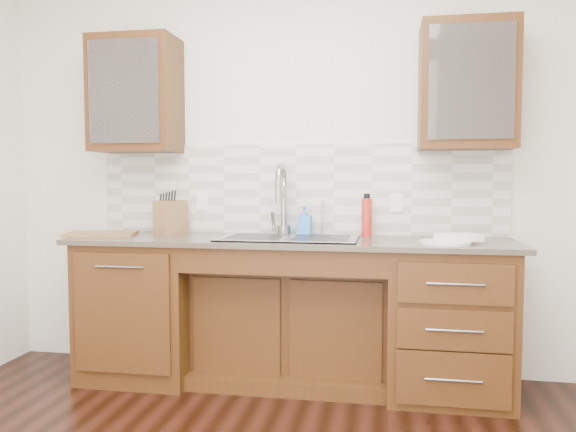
% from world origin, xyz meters
% --- Properties ---
extents(wall_back, '(4.00, 0.10, 2.70)m').
position_xyz_m(wall_back, '(0.00, 1.80, 1.35)').
color(wall_back, silver).
rests_on(wall_back, ground).
extents(base_cabinet_left, '(0.70, 0.62, 0.88)m').
position_xyz_m(base_cabinet_left, '(-0.95, 1.44, 0.44)').
color(base_cabinet_left, '#593014').
rests_on(base_cabinet_left, ground).
extents(base_cabinet_center, '(1.20, 0.44, 0.70)m').
position_xyz_m(base_cabinet_center, '(0.00, 1.53, 0.35)').
color(base_cabinet_center, '#593014').
rests_on(base_cabinet_center, ground).
extents(base_cabinet_right, '(0.70, 0.62, 0.88)m').
position_xyz_m(base_cabinet_right, '(0.95, 1.44, 0.44)').
color(base_cabinet_right, '#593014').
rests_on(base_cabinet_right, ground).
extents(countertop, '(2.70, 0.65, 0.03)m').
position_xyz_m(countertop, '(0.00, 1.43, 0.90)').
color(countertop, '#84705B').
rests_on(countertop, base_cabinet_left).
extents(backsplash, '(2.70, 0.02, 0.59)m').
position_xyz_m(backsplash, '(0.00, 1.74, 1.21)').
color(backsplash, beige).
rests_on(backsplash, wall_back).
extents(sink, '(0.84, 0.46, 0.19)m').
position_xyz_m(sink, '(0.00, 1.41, 0.83)').
color(sink, '#9E9EA5').
rests_on(sink, countertop).
extents(faucet, '(0.04, 0.04, 0.40)m').
position_xyz_m(faucet, '(-0.07, 1.64, 1.11)').
color(faucet, '#999993').
rests_on(faucet, countertop).
extents(filter_tap, '(0.02, 0.02, 0.24)m').
position_xyz_m(filter_tap, '(0.18, 1.65, 1.03)').
color(filter_tap, '#999993').
rests_on(filter_tap, countertop).
extents(upper_cabinet_left, '(0.55, 0.34, 0.75)m').
position_xyz_m(upper_cabinet_left, '(-1.05, 1.58, 1.83)').
color(upper_cabinet_left, '#593014').
rests_on(upper_cabinet_left, wall_back).
extents(upper_cabinet_right, '(0.55, 0.34, 0.75)m').
position_xyz_m(upper_cabinet_right, '(1.05, 1.58, 1.83)').
color(upper_cabinet_right, '#593014').
rests_on(upper_cabinet_right, wall_back).
extents(outlet_left, '(0.08, 0.01, 0.12)m').
position_xyz_m(outlet_left, '(-0.65, 1.73, 1.12)').
color(outlet_left, white).
rests_on(outlet_left, backsplash).
extents(outlet_right, '(0.08, 0.01, 0.12)m').
position_xyz_m(outlet_right, '(0.65, 1.73, 1.12)').
color(outlet_right, white).
rests_on(outlet_right, backsplash).
extents(soap_bottle, '(0.09, 0.09, 0.19)m').
position_xyz_m(soap_bottle, '(0.07, 1.65, 1.00)').
color(soap_bottle, '#3884E0').
rests_on(soap_bottle, countertop).
extents(water_bottle, '(0.07, 0.07, 0.24)m').
position_xyz_m(water_bottle, '(0.46, 1.65, 1.03)').
color(water_bottle, red).
rests_on(water_bottle, countertop).
extents(plate, '(0.34, 0.34, 0.02)m').
position_xyz_m(plate, '(0.92, 1.32, 0.92)').
color(plate, silver).
rests_on(plate, countertop).
extents(dish_towel, '(0.27, 0.23, 0.04)m').
position_xyz_m(dish_towel, '(0.99, 1.36, 0.94)').
color(dish_towel, white).
rests_on(dish_towel, plate).
extents(knife_block, '(0.19, 0.23, 0.22)m').
position_xyz_m(knife_block, '(-0.82, 1.58, 1.02)').
color(knife_block, '#8E5C3A').
rests_on(knife_block, countertop).
extents(cutting_board, '(0.49, 0.40, 0.02)m').
position_xyz_m(cutting_board, '(-1.22, 1.41, 0.92)').
color(cutting_board, '#A27E4F').
rests_on(cutting_board, countertop).
extents(cup_left_a, '(0.16, 0.16, 0.10)m').
position_xyz_m(cup_left_a, '(-1.11, 1.58, 1.78)').
color(cup_left_a, silver).
rests_on(cup_left_a, upper_cabinet_left).
extents(cup_left_b, '(0.13, 0.13, 0.10)m').
position_xyz_m(cup_left_b, '(-0.89, 1.58, 1.78)').
color(cup_left_b, white).
rests_on(cup_left_b, upper_cabinet_left).
extents(cup_right_a, '(0.17, 0.17, 0.11)m').
position_xyz_m(cup_right_a, '(0.91, 1.58, 1.78)').
color(cup_right_a, silver).
rests_on(cup_right_a, upper_cabinet_right).
extents(cup_right_b, '(0.12, 0.12, 0.09)m').
position_xyz_m(cup_right_b, '(1.17, 1.58, 1.77)').
color(cup_right_b, white).
rests_on(cup_right_b, upper_cabinet_right).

